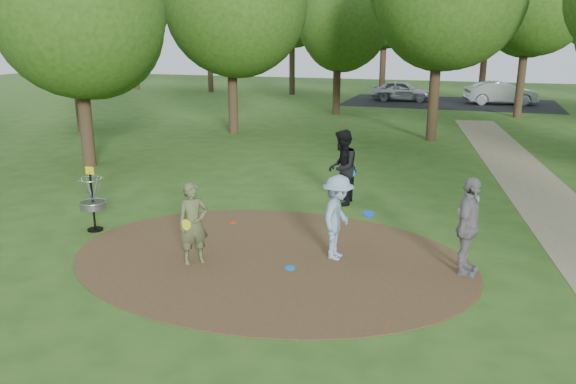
% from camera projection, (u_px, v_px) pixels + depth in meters
% --- Properties ---
extents(ground, '(100.00, 100.00, 0.00)m').
position_uv_depth(ground, '(270.00, 258.00, 11.59)').
color(ground, '#2D5119').
rests_on(ground, ground).
extents(dirt_clearing, '(8.40, 8.40, 0.02)m').
position_uv_depth(dirt_clearing, '(270.00, 258.00, 11.59)').
color(dirt_clearing, '#47301C').
rests_on(dirt_clearing, ground).
extents(parking_lot, '(14.00, 8.00, 0.01)m').
position_uv_depth(parking_lot, '(449.00, 103.00, 38.38)').
color(parking_lot, black).
rests_on(parking_lot, ground).
extents(player_observer_with_disc, '(0.72, 0.71, 1.67)m').
position_uv_depth(player_observer_with_disc, '(193.00, 224.00, 11.12)').
color(player_observer_with_disc, '#525B35').
rests_on(player_observer_with_disc, ground).
extents(player_throwing_with_disc, '(1.12, 1.16, 1.76)m').
position_uv_depth(player_throwing_with_disc, '(338.00, 218.00, 11.35)').
color(player_throwing_with_disc, '#7F9EBD').
rests_on(player_throwing_with_disc, ground).
extents(player_walking_with_disc, '(0.82, 1.03, 2.04)m').
position_uv_depth(player_walking_with_disc, '(342.00, 168.00, 15.03)').
color(player_walking_with_disc, black).
rests_on(player_walking_with_disc, ground).
extents(player_waiting_with_disc, '(0.68, 1.19, 1.91)m').
position_uv_depth(player_waiting_with_disc, '(468.00, 227.00, 10.57)').
color(player_waiting_with_disc, gray).
rests_on(player_waiting_with_disc, ground).
extents(disc_ground_blue, '(0.22, 0.22, 0.02)m').
position_uv_depth(disc_ground_blue, '(290.00, 268.00, 11.02)').
color(disc_ground_blue, blue).
rests_on(disc_ground_blue, dirt_clearing).
extents(disc_ground_red, '(0.22, 0.22, 0.02)m').
position_uv_depth(disc_ground_red, '(233.00, 222.00, 13.73)').
color(disc_ground_red, '#BC3512').
rests_on(disc_ground_red, dirt_clearing).
extents(car_left, '(4.21, 1.83, 1.41)m').
position_uv_depth(car_left, '(402.00, 91.00, 39.35)').
color(car_left, '#AFB1B7').
rests_on(car_left, ground).
extents(car_right, '(4.86, 2.65, 1.52)m').
position_uv_depth(car_right, '(501.00, 93.00, 37.30)').
color(car_right, '#A4A5AC').
rests_on(car_right, ground).
extents(disc_golf_basket, '(0.63, 0.63, 1.54)m').
position_uv_depth(disc_golf_basket, '(92.00, 195.00, 13.01)').
color(disc_golf_basket, black).
rests_on(disc_golf_basket, ground).
extents(tree_ring, '(37.56, 45.11, 8.89)m').
position_uv_depth(tree_ring, '(440.00, 9.00, 17.69)').
color(tree_ring, '#332316').
rests_on(tree_ring, ground).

